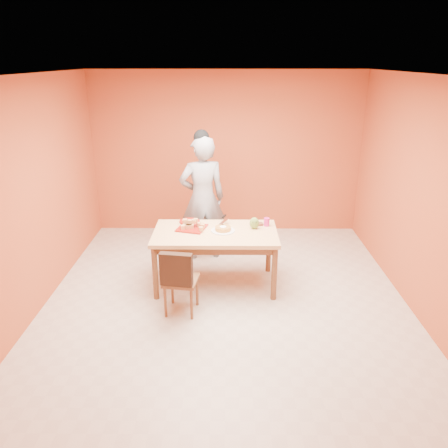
{
  "coord_description": "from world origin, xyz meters",
  "views": [
    {
      "loc": [
        0.02,
        -4.78,
        2.86
      ],
      "look_at": [
        -0.03,
        0.3,
        0.92
      ],
      "focal_mm": 35.0,
      "sensor_mm": 36.0,
      "label": 1
    }
  ],
  "objects_px": {
    "magenta_glass": "(267,222)",
    "egg_ornament": "(254,223)",
    "pastry_platter": "(192,228)",
    "dining_table": "(215,238)",
    "dining_chair": "(181,279)",
    "sponge_cake": "(223,229)",
    "checker_tin": "(259,224)",
    "person": "(203,199)",
    "red_dinner_plate": "(190,222)"
  },
  "relations": [
    {
      "from": "pastry_platter",
      "to": "magenta_glass",
      "type": "relative_size",
      "value": 3.19
    },
    {
      "from": "red_dinner_plate",
      "to": "dining_chair",
      "type": "bearing_deg",
      "value": -91.46
    },
    {
      "from": "red_dinner_plate",
      "to": "egg_ornament",
      "type": "height_order",
      "value": "egg_ornament"
    },
    {
      "from": "person",
      "to": "sponge_cake",
      "type": "relative_size",
      "value": 9.07
    },
    {
      "from": "dining_chair",
      "to": "magenta_glass",
      "type": "distance_m",
      "value": 1.46
    },
    {
      "from": "sponge_cake",
      "to": "magenta_glass",
      "type": "distance_m",
      "value": 0.61
    },
    {
      "from": "sponge_cake",
      "to": "magenta_glass",
      "type": "height_order",
      "value": "magenta_glass"
    },
    {
      "from": "dining_chair",
      "to": "checker_tin",
      "type": "bearing_deg",
      "value": 52.21
    },
    {
      "from": "magenta_glass",
      "to": "sponge_cake",
      "type": "bearing_deg",
      "value": -161.07
    },
    {
      "from": "pastry_platter",
      "to": "red_dinner_plate",
      "type": "relative_size",
      "value": 1.24
    },
    {
      "from": "egg_ornament",
      "to": "red_dinner_plate",
      "type": "bearing_deg",
      "value": 150.63
    },
    {
      "from": "dining_chair",
      "to": "magenta_glass",
      "type": "bearing_deg",
      "value": 48.71
    },
    {
      "from": "dining_table",
      "to": "checker_tin",
      "type": "xyz_separation_m",
      "value": [
        0.58,
        0.25,
        0.11
      ]
    },
    {
      "from": "magenta_glass",
      "to": "checker_tin",
      "type": "xyz_separation_m",
      "value": [
        -0.1,
        0.03,
        -0.04
      ]
    },
    {
      "from": "egg_ornament",
      "to": "magenta_glass",
      "type": "xyz_separation_m",
      "value": [
        0.17,
        0.11,
        -0.02
      ]
    },
    {
      "from": "sponge_cake",
      "to": "person",
      "type": "bearing_deg",
      "value": 109.74
    },
    {
      "from": "dining_table",
      "to": "dining_chair",
      "type": "height_order",
      "value": "dining_chair"
    },
    {
      "from": "egg_ornament",
      "to": "pastry_platter",
      "type": "bearing_deg",
      "value": 166.37
    },
    {
      "from": "dining_chair",
      "to": "pastry_platter",
      "type": "relative_size",
      "value": 2.43
    },
    {
      "from": "person",
      "to": "sponge_cake",
      "type": "height_order",
      "value": "person"
    },
    {
      "from": "person",
      "to": "dining_table",
      "type": "bearing_deg",
      "value": 89.24
    },
    {
      "from": "dining_chair",
      "to": "red_dinner_plate",
      "type": "xyz_separation_m",
      "value": [
        0.03,
        1.05,
        0.33
      ]
    },
    {
      "from": "dining_table",
      "to": "sponge_cake",
      "type": "bearing_deg",
      "value": 11.61
    },
    {
      "from": "person",
      "to": "checker_tin",
      "type": "distance_m",
      "value": 1.03
    },
    {
      "from": "red_dinner_plate",
      "to": "magenta_glass",
      "type": "bearing_deg",
      "value": -7.14
    },
    {
      "from": "sponge_cake",
      "to": "pastry_platter",
      "type": "bearing_deg",
      "value": 168.32
    },
    {
      "from": "person",
      "to": "checker_tin",
      "type": "relative_size",
      "value": 18.44
    },
    {
      "from": "dining_chair",
      "to": "dining_table",
      "type": "bearing_deg",
      "value": 68.96
    },
    {
      "from": "dining_table",
      "to": "magenta_glass",
      "type": "height_order",
      "value": "magenta_glass"
    },
    {
      "from": "red_dinner_plate",
      "to": "checker_tin",
      "type": "bearing_deg",
      "value": -6.24
    },
    {
      "from": "egg_ornament",
      "to": "magenta_glass",
      "type": "height_order",
      "value": "egg_ornament"
    },
    {
      "from": "red_dinner_plate",
      "to": "magenta_glass",
      "type": "distance_m",
      "value": 1.05
    },
    {
      "from": "dining_chair",
      "to": "pastry_platter",
      "type": "xyz_separation_m",
      "value": [
        0.08,
        0.8,
        0.33
      ]
    },
    {
      "from": "dining_chair",
      "to": "sponge_cake",
      "type": "relative_size",
      "value": 4.13
    },
    {
      "from": "pastry_platter",
      "to": "sponge_cake",
      "type": "distance_m",
      "value": 0.42
    },
    {
      "from": "pastry_platter",
      "to": "sponge_cake",
      "type": "height_order",
      "value": "sponge_cake"
    },
    {
      "from": "dining_table",
      "to": "red_dinner_plate",
      "type": "relative_size",
      "value": 5.71
    },
    {
      "from": "dining_table",
      "to": "red_dinner_plate",
      "type": "distance_m",
      "value": 0.51
    },
    {
      "from": "magenta_glass",
      "to": "egg_ornament",
      "type": "bearing_deg",
      "value": -147.83
    },
    {
      "from": "pastry_platter",
      "to": "egg_ornament",
      "type": "xyz_separation_m",
      "value": [
        0.82,
        0.01,
        0.07
      ]
    },
    {
      "from": "red_dinner_plate",
      "to": "egg_ornament",
      "type": "distance_m",
      "value": 0.9
    },
    {
      "from": "dining_chair",
      "to": "checker_tin",
      "type": "height_order",
      "value": "dining_chair"
    },
    {
      "from": "dining_chair",
      "to": "egg_ornament",
      "type": "bearing_deg",
      "value": 50.12
    },
    {
      "from": "checker_tin",
      "to": "egg_ornament",
      "type": "bearing_deg",
      "value": -119.4
    },
    {
      "from": "egg_ornament",
      "to": "magenta_glass",
      "type": "relative_size",
      "value": 1.43
    },
    {
      "from": "sponge_cake",
      "to": "checker_tin",
      "type": "xyz_separation_m",
      "value": [
        0.48,
        0.23,
        -0.02
      ]
    },
    {
      "from": "person",
      "to": "egg_ornament",
      "type": "bearing_deg",
      "value": 118.78
    },
    {
      "from": "sponge_cake",
      "to": "magenta_glass",
      "type": "bearing_deg",
      "value": 18.93
    },
    {
      "from": "pastry_platter",
      "to": "sponge_cake",
      "type": "bearing_deg",
      "value": -11.68
    },
    {
      "from": "magenta_glass",
      "to": "checker_tin",
      "type": "distance_m",
      "value": 0.11
    }
  ]
}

